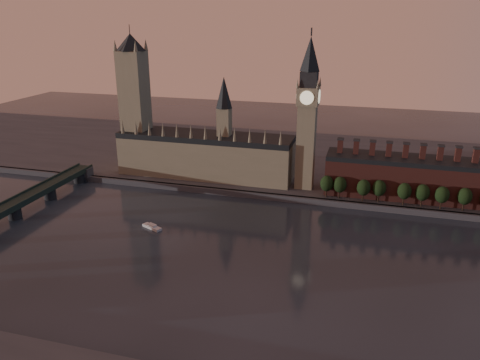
% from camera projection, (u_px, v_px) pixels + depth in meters
% --- Properties ---
extents(ground, '(900.00, 900.00, 0.00)m').
position_uv_depth(ground, '(252.00, 266.00, 233.98)').
color(ground, black).
rests_on(ground, ground).
extents(north_bank, '(900.00, 182.00, 4.00)m').
position_uv_depth(north_bank, '(304.00, 161.00, 394.76)').
color(north_bank, '#434448').
rests_on(north_bank, ground).
extents(palace_of_westminster, '(130.00, 30.30, 74.00)m').
position_uv_depth(palace_of_westminster, '(206.00, 153.00, 347.23)').
color(palace_of_westminster, '#7A6F57').
rests_on(palace_of_westminster, north_bank).
extents(victoria_tower, '(24.00, 24.00, 108.00)m').
position_uv_depth(victoria_tower, '(135.00, 99.00, 348.79)').
color(victoria_tower, '#7A6F57').
rests_on(victoria_tower, north_bank).
extents(big_ben, '(15.00, 15.00, 107.00)m').
position_uv_depth(big_ben, '(308.00, 113.00, 312.06)').
color(big_ben, '#7A6F57').
rests_on(big_ben, north_bank).
extents(chimney_block, '(110.00, 25.00, 37.00)m').
position_uv_depth(chimney_block, '(411.00, 177.00, 307.45)').
color(chimney_block, brown).
rests_on(chimney_block, north_bank).
extents(embankment_tree_0, '(8.60, 8.60, 14.88)m').
position_uv_depth(embankment_tree_0, '(327.00, 183.00, 308.73)').
color(embankment_tree_0, black).
rests_on(embankment_tree_0, north_bank).
extents(embankment_tree_1, '(8.60, 8.60, 14.88)m').
position_uv_depth(embankment_tree_1, '(340.00, 185.00, 306.63)').
color(embankment_tree_1, black).
rests_on(embankment_tree_1, north_bank).
extents(embankment_tree_2, '(8.60, 8.60, 14.88)m').
position_uv_depth(embankment_tree_2, '(364.00, 188.00, 301.46)').
color(embankment_tree_2, black).
rests_on(embankment_tree_2, north_bank).
extents(embankment_tree_3, '(8.60, 8.60, 14.88)m').
position_uv_depth(embankment_tree_3, '(379.00, 188.00, 300.46)').
color(embankment_tree_3, black).
rests_on(embankment_tree_3, north_bank).
extents(embankment_tree_4, '(8.60, 8.60, 14.88)m').
position_uv_depth(embankment_tree_4, '(404.00, 191.00, 295.48)').
color(embankment_tree_4, black).
rests_on(embankment_tree_4, north_bank).
extents(embankment_tree_5, '(8.60, 8.60, 14.88)m').
position_uv_depth(embankment_tree_5, '(423.00, 193.00, 293.14)').
color(embankment_tree_5, black).
rests_on(embankment_tree_5, north_bank).
extents(embankment_tree_6, '(8.60, 8.60, 14.88)m').
position_uv_depth(embankment_tree_6, '(442.00, 195.00, 289.47)').
color(embankment_tree_6, black).
rests_on(embankment_tree_6, north_bank).
extents(embankment_tree_7, '(8.60, 8.60, 14.88)m').
position_uv_depth(embankment_tree_7, '(465.00, 196.00, 286.99)').
color(embankment_tree_7, black).
rests_on(embankment_tree_7, north_bank).
extents(river_boat, '(13.67, 8.95, 2.66)m').
position_uv_depth(river_boat, '(152.00, 227.00, 275.11)').
color(river_boat, '#BCBCBC').
rests_on(river_boat, ground).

